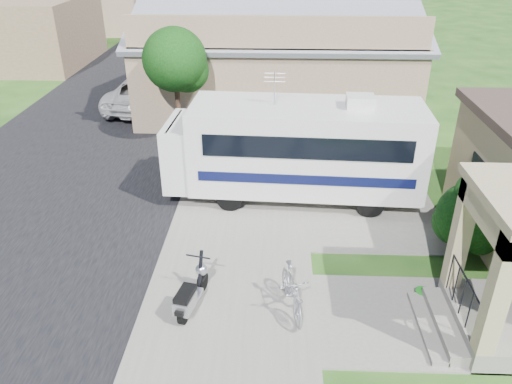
{
  "coord_description": "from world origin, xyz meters",
  "views": [
    {
      "loc": [
        -0.02,
        -9.59,
        7.73
      ],
      "look_at": [
        -0.5,
        2.5,
        1.3
      ],
      "focal_mm": 35.0,
      "sensor_mm": 36.0,
      "label": 1
    }
  ],
  "objects_px": {
    "scooter": "(191,293)",
    "garden_hose": "(422,294)",
    "motorhome": "(296,147)",
    "shrub": "(473,213)",
    "bicycle": "(292,292)",
    "pickup_truck": "(148,91)",
    "van": "(164,59)"
  },
  "relations": [
    {
      "from": "bicycle",
      "to": "scooter",
      "type": "bearing_deg",
      "value": 169.7
    },
    {
      "from": "pickup_truck",
      "to": "van",
      "type": "bearing_deg",
      "value": -77.54
    },
    {
      "from": "scooter",
      "to": "bicycle",
      "type": "distance_m",
      "value": 2.25
    },
    {
      "from": "motorhome",
      "to": "pickup_truck",
      "type": "distance_m",
      "value": 11.21
    },
    {
      "from": "garden_hose",
      "to": "shrub",
      "type": "bearing_deg",
      "value": 49.67
    },
    {
      "from": "garden_hose",
      "to": "motorhome",
      "type": "bearing_deg",
      "value": 120.57
    },
    {
      "from": "scooter",
      "to": "van",
      "type": "xyz_separation_m",
      "value": [
        -4.83,
        20.74,
        0.38
      ]
    },
    {
      "from": "motorhome",
      "to": "garden_hose",
      "type": "xyz_separation_m",
      "value": [
        2.88,
        -4.88,
        -1.65
      ]
    },
    {
      "from": "garden_hose",
      "to": "van",
      "type": "bearing_deg",
      "value": 116.95
    },
    {
      "from": "bicycle",
      "to": "garden_hose",
      "type": "height_order",
      "value": "bicycle"
    },
    {
      "from": "pickup_truck",
      "to": "garden_hose",
      "type": "xyz_separation_m",
      "value": [
        9.69,
        -13.74,
        -0.72
      ]
    },
    {
      "from": "motorhome",
      "to": "van",
      "type": "xyz_separation_m",
      "value": [
        -7.31,
        15.17,
        -0.85
      ]
    },
    {
      "from": "garden_hose",
      "to": "scooter",
      "type": "bearing_deg",
      "value": -172.63
    },
    {
      "from": "motorhome",
      "to": "garden_hose",
      "type": "distance_m",
      "value": 5.9
    },
    {
      "from": "scooter",
      "to": "garden_hose",
      "type": "bearing_deg",
      "value": 20.11
    },
    {
      "from": "scooter",
      "to": "garden_hose",
      "type": "height_order",
      "value": "scooter"
    },
    {
      "from": "motorhome",
      "to": "shrub",
      "type": "height_order",
      "value": "motorhome"
    },
    {
      "from": "shrub",
      "to": "garden_hose",
      "type": "height_order",
      "value": "shrub"
    },
    {
      "from": "bicycle",
      "to": "pickup_truck",
      "type": "distance_m",
      "value": 15.8
    },
    {
      "from": "shrub",
      "to": "scooter",
      "type": "height_order",
      "value": "shrub"
    },
    {
      "from": "pickup_truck",
      "to": "van",
      "type": "distance_m",
      "value": 6.33
    },
    {
      "from": "motorhome",
      "to": "scooter",
      "type": "bearing_deg",
      "value": -111.21
    },
    {
      "from": "van",
      "to": "scooter",
      "type": "bearing_deg",
      "value": -83.53
    },
    {
      "from": "pickup_truck",
      "to": "van",
      "type": "xyz_separation_m",
      "value": [
        -0.5,
        6.31,
        0.08
      ]
    },
    {
      "from": "scooter",
      "to": "garden_hose",
      "type": "xyz_separation_m",
      "value": [
        5.37,
        0.69,
        -0.41
      ]
    },
    {
      "from": "motorhome",
      "to": "shrub",
      "type": "distance_m",
      "value": 5.41
    },
    {
      "from": "motorhome",
      "to": "shrub",
      "type": "bearing_deg",
      "value": -31.11
    },
    {
      "from": "motorhome",
      "to": "bicycle",
      "type": "relative_size",
      "value": 4.37
    },
    {
      "from": "van",
      "to": "bicycle",
      "type": "bearing_deg",
      "value": -77.73
    },
    {
      "from": "shrub",
      "to": "van",
      "type": "height_order",
      "value": "shrub"
    },
    {
      "from": "scooter",
      "to": "garden_hose",
      "type": "distance_m",
      "value": 5.43
    },
    {
      "from": "pickup_truck",
      "to": "motorhome",
      "type": "bearing_deg",
      "value": 135.51
    }
  ]
}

